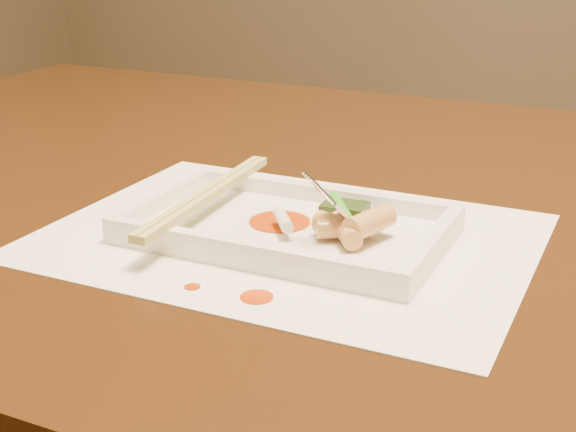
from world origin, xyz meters
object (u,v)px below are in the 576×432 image
at_px(plate_base, 288,232).
at_px(fork, 378,146).
at_px(table, 309,270).
at_px(placemat, 288,237).
at_px(chopstick_a, 203,194).

relative_size(plate_base, fork, 1.86).
xyz_separation_m(table, placemat, (0.05, -0.15, 0.10)).
xyz_separation_m(placemat, chopstick_a, (-0.08, 0.00, 0.03)).
height_order(chopstick_a, fork, fork).
bearing_deg(placemat, fork, 14.42).
bearing_deg(plate_base, chopstick_a, 180.00).
bearing_deg(table, plate_base, -72.73).
height_order(table, plate_base, plate_base).
relative_size(placemat, chopstick_a, 1.75).
relative_size(placemat, fork, 2.86).
bearing_deg(chopstick_a, plate_base, 0.00).
relative_size(plate_base, chopstick_a, 1.13).
distance_m(placemat, fork, 0.11).
distance_m(plate_base, fork, 0.11).
bearing_deg(placemat, table, 107.27).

